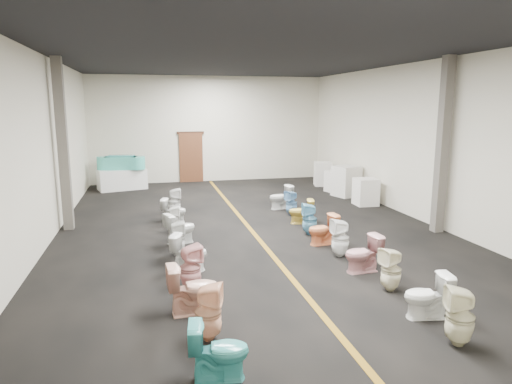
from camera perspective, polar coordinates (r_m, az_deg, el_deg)
floor at (r=12.47m, az=-0.88°, el=-4.47°), size 16.00×16.00×0.00m
ceiling at (r=12.08m, az=-0.94°, el=16.58°), size 16.00×16.00×0.00m
wall_back at (r=19.94m, az=-5.92°, el=7.80°), size 10.00×0.00×10.00m
wall_front at (r=4.67m, az=20.79°, el=-2.81°), size 10.00×0.00×10.00m
wall_left at (r=12.03m, az=-24.95°, el=4.87°), size 0.00×16.00×16.00m
wall_right at (r=14.02m, az=19.59°, el=5.96°), size 0.00×16.00×16.00m
aisle_stripe at (r=12.46m, az=-0.88°, el=-4.45°), size 0.12×15.60×0.01m
back_door at (r=19.89m, az=-8.12°, el=4.28°), size 1.00×0.10×2.10m
door_frame at (r=19.81m, az=-8.20°, el=7.35°), size 1.15×0.08×0.10m
column_left at (r=12.96m, az=-23.00°, el=5.38°), size 0.25×0.25×4.50m
column_right at (r=12.64m, az=22.31°, el=5.31°), size 0.25×0.25×4.50m
display_table at (r=18.75m, az=-16.40°, el=1.54°), size 1.97×1.35×0.80m
bathtub at (r=18.66m, az=-16.51°, el=3.57°), size 1.84×0.87×0.55m
appliance_crate_a at (r=15.59m, az=13.56°, el=0.03°), size 0.72×0.72×0.89m
appliance_crate_b at (r=16.95m, az=11.21°, el=1.35°), size 1.02×1.02×1.11m
appliance_crate_c at (r=17.73m, az=10.08°, el=1.30°), size 0.88×0.88×0.80m
appliance_crate_d at (r=19.04m, az=8.36°, el=2.26°), size 0.82×0.82×0.97m
toilet_left_0 at (r=5.85m, az=-4.66°, el=-19.17°), size 0.77×0.51×0.74m
toilet_left_1 at (r=6.68m, az=-5.98°, el=-14.71°), size 0.48×0.48×0.84m
toilet_left_2 at (r=7.49m, az=-7.88°, el=-11.88°), size 0.84×0.52×0.82m
toilet_left_3 at (r=8.35m, az=-8.21°, el=-9.38°), size 0.47×0.47×0.85m
toilet_left_4 at (r=9.37m, az=-8.32°, el=-7.46°), size 0.82×0.65×0.73m
toilet_left_5 at (r=10.28m, az=-9.88°, el=-5.75°), size 0.36×0.35×0.77m
toilet_left_6 at (r=11.15m, az=-9.46°, el=-4.47°), size 0.84×0.66×0.75m
toilet_left_7 at (r=12.14m, az=-10.23°, el=-3.36°), size 0.33×0.32×0.70m
toilet_left_8 at (r=13.09m, az=-10.23°, el=-2.32°), size 0.76×0.56×0.70m
toilet_left_9 at (r=13.97m, az=-10.17°, el=-1.23°), size 0.39×0.38×0.82m
toilet_right_0 at (r=7.09m, az=24.14°, el=-14.03°), size 0.50×0.49×0.85m
toilet_right_1 at (r=7.76m, az=20.62°, el=-12.07°), size 0.77×0.51×0.73m
toilet_right_2 at (r=8.60m, az=16.52°, el=-9.28°), size 0.42×0.42×0.80m
toilet_right_3 at (r=9.40m, az=13.21°, el=-7.53°), size 0.77×0.48×0.75m
toilet_right_4 at (r=10.21m, az=10.49°, el=-5.67°), size 0.41×0.40×0.85m
toilet_right_5 at (r=11.03m, az=8.36°, el=-4.67°), size 0.76×0.48×0.73m
toilet_right_6 at (r=11.78m, az=6.71°, el=-3.38°), size 0.43×0.42×0.82m
toilet_right_7 at (r=12.87m, az=5.65°, el=-2.44°), size 0.74×0.50×0.69m
toilet_right_8 at (r=13.77m, az=4.46°, el=-1.39°), size 0.46×0.45×0.76m
toilet_right_9 at (r=14.63m, az=3.11°, el=-0.65°), size 0.80×0.52×0.76m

